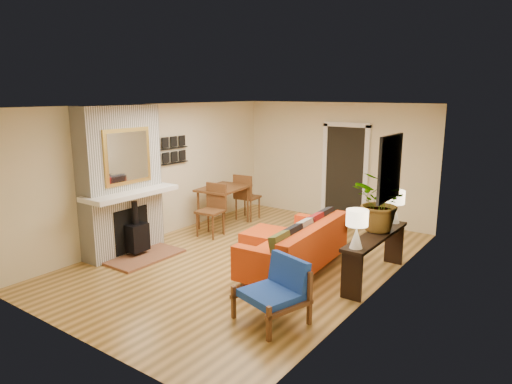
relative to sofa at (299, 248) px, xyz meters
The scene contains 10 objects.
room_shell 2.74m from the sofa, 97.57° to the left, with size 6.50×6.50×6.50m.
fireplace 3.25m from the sofa, 160.27° to the right, with size 1.09×1.68×2.60m.
sofa is the anchor object (origin of this frame).
ottoman 0.99m from the sofa, 154.32° to the left, with size 0.84×0.84×0.39m.
blue_chair 1.65m from the sofa, 69.01° to the right, with size 0.93×0.92×0.79m.
dining_table 2.83m from the sofa, 153.25° to the left, with size 0.94×1.96×1.04m.
console_table 1.19m from the sofa, 17.57° to the left, with size 0.34×1.85×0.72m.
lamp_near 1.37m from the sofa, 19.63° to the right, with size 0.30×0.30×0.54m.
lamp_far 1.73m from the sofa, 45.10° to the left, with size 0.30×0.30×0.54m.
houseplant 1.48m from the sofa, 26.38° to the left, with size 0.83×0.72×0.93m, color #1E5919.
Camera 1 is at (4.41, -5.96, 2.81)m, focal length 32.00 mm.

